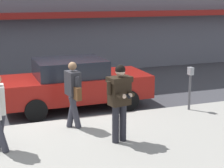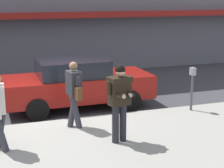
% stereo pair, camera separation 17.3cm
% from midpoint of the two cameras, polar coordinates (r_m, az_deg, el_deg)
% --- Properties ---
extents(ground_plane, '(80.00, 80.00, 0.00)m').
position_cam_midpoint_polar(ground_plane, '(10.52, -8.56, -5.79)').
color(ground_plane, '#3D3D42').
extents(sidewalk, '(32.00, 5.30, 0.14)m').
position_cam_midpoint_polar(sidewalk, '(8.22, 2.59, -10.75)').
color(sidewalk, '#99968E').
rests_on(sidewalk, ground).
extents(curb_paint_line, '(28.00, 0.12, 0.01)m').
position_cam_midpoint_polar(curb_paint_line, '(10.79, -3.39, -5.14)').
color(curb_paint_line, silver).
rests_on(curb_paint_line, ground).
extents(parked_sedan_mid, '(4.51, 1.95, 1.54)m').
position_cam_midpoint_polar(parked_sedan_mid, '(11.58, -6.14, 0.14)').
color(parked_sedan_mid, maroon).
rests_on(parked_sedan_mid, ground).
extents(man_texting_on_phone, '(0.64, 0.63, 1.81)m').
position_cam_midpoint_polar(man_texting_on_phone, '(8.37, 0.59, -1.70)').
color(man_texting_on_phone, '#23232B').
rests_on(man_texting_on_phone, sidewalk).
extents(pedestrian_with_bag, '(0.38, 0.72, 1.70)m').
position_cam_midpoint_polar(pedestrian_with_bag, '(9.37, -6.45, -1.05)').
color(pedestrian_with_bag, '#33333D').
rests_on(pedestrian_with_bag, sidewalk).
extents(parking_meter, '(0.12, 0.18, 1.27)m').
position_cam_midpoint_polar(parking_meter, '(11.06, 11.38, 0.27)').
color(parking_meter, '#4C4C51').
rests_on(parking_meter, sidewalk).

